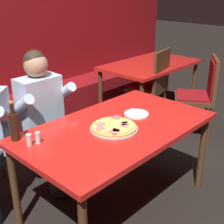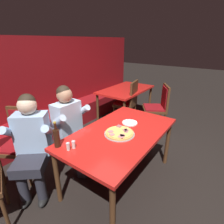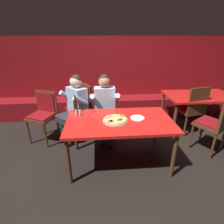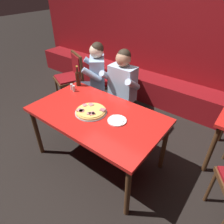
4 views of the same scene
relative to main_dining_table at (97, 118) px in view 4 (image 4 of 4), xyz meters
The scene contains 13 objects.
ground_plane 0.69m from the main_dining_table, ahead, with size 24.00×24.00×0.00m, color black.
booth_wall_panel 2.20m from the main_dining_table, 90.00° to the left, with size 6.80×0.16×1.90m, color maroon.
booth_bench 1.92m from the main_dining_table, 90.00° to the left, with size 6.46×0.48×0.46m, color maroon.
main_dining_table is the anchor object (origin of this frame).
pizza 0.11m from the main_dining_table, 157.09° to the right, with size 0.37×0.37×0.05m.
plate_white_paper 0.29m from the main_dining_table, ahead, with size 0.21×0.21×0.02m.
beer_bottle 0.79m from the main_dining_table, 150.94° to the left, with size 0.07×0.07×0.29m.
shaker_black_pepper 0.70m from the main_dining_table, 161.01° to the left, with size 0.04×0.04×0.09m.
shaker_oregano 0.64m from the main_dining_table, 160.81° to the left, with size 0.04×0.04×0.09m.
diner_seated_blue_shirt 0.72m from the main_dining_table, 104.84° to the left, with size 0.53×0.53×1.27m.
dining_chair_by_booth 1.58m from the main_dining_table, 148.40° to the left, with size 0.58×0.58×0.95m.
dining_chair_near_left 1.37m from the main_dining_table, 118.64° to the left, with size 0.60×0.60×0.98m.
diner_standing_companion 1.07m from the main_dining_table, 135.09° to the left, with size 0.64×0.64×1.27m.
Camera 4 is at (1.30, -1.38, 2.08)m, focal length 32.00 mm.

